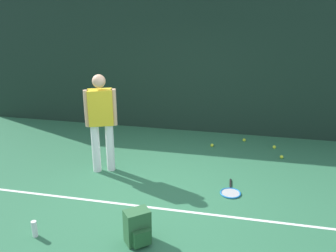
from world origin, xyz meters
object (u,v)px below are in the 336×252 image
tennis_ball_near_player (274,147)px  tennis_ball_by_fence (244,140)px  tennis_ball_mid_court (282,157)px  water_bottle (35,229)px  tennis_racket (230,192)px  tennis_ball_far_left (212,145)px  backpack (138,228)px  tennis_player (101,118)px

tennis_ball_near_player → tennis_ball_by_fence: (-0.60, 0.26, 0.00)m
tennis_ball_mid_court → water_bottle: water_bottle is taller
tennis_racket → tennis_ball_mid_court: 1.73m
tennis_ball_near_player → tennis_ball_mid_court: (0.11, -0.47, 0.00)m
tennis_ball_mid_court → tennis_ball_far_left: bearing=167.8°
water_bottle → tennis_ball_mid_court: bearing=43.9°
tennis_ball_near_player → tennis_ball_far_left: 1.24m
tennis_ball_by_fence → backpack: bearing=-108.3°
tennis_ball_near_player → tennis_ball_by_fence: 0.65m
backpack → tennis_ball_by_fence: 3.88m
tennis_player → backpack: bearing=101.1°
tennis_ball_near_player → tennis_ball_mid_court: 0.48m
tennis_racket → tennis_ball_mid_court: bearing=146.8°
tennis_player → water_bottle: tennis_player is taller
tennis_racket → tennis_ball_near_player: bearing=155.8°
backpack → tennis_ball_near_player: 3.88m
tennis_ball_near_player → backpack: bearing=-118.0°
tennis_ball_near_player → tennis_player: bearing=-151.3°
backpack → tennis_ball_far_left: (0.59, 3.25, -0.18)m
tennis_racket → water_bottle: (-2.37, -1.63, 0.10)m
tennis_ball_far_left → backpack: bearing=-100.3°
tennis_ball_far_left → water_bottle: 3.90m
tennis_player → tennis_ball_by_fence: size_ratio=25.76×
tennis_racket → tennis_player: bearing=-101.5°
tennis_racket → tennis_ball_near_player: (0.76, 1.96, 0.02)m
tennis_ball_by_fence → tennis_racket: bearing=-94.2°
tennis_ball_mid_court → tennis_ball_near_player: bearing=103.0°
backpack → water_bottle: bearing=147.9°
tennis_player → tennis_ball_by_fence: 3.17m
backpack → tennis_racket: bearing=15.1°
tennis_ball_far_left → water_bottle: bearing=-119.2°
tennis_ball_by_fence → tennis_ball_near_player: bearing=-23.6°
tennis_racket → tennis_ball_far_left: size_ratio=9.40×
water_bottle → tennis_ball_near_player: bearing=48.8°
tennis_racket → water_bottle: water_bottle is taller
tennis_ball_by_fence → water_bottle: size_ratio=0.30×
tennis_ball_mid_court → tennis_ball_by_fence: bearing=134.2°
tennis_racket → backpack: 1.82m
tennis_player → tennis_ball_near_player: (2.97, 1.63, -0.93)m
tennis_racket → tennis_ball_by_fence: bearing=172.8°
tennis_ball_near_player → tennis_ball_far_left: size_ratio=1.00×
tennis_ball_by_fence → tennis_ball_mid_court: 1.01m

